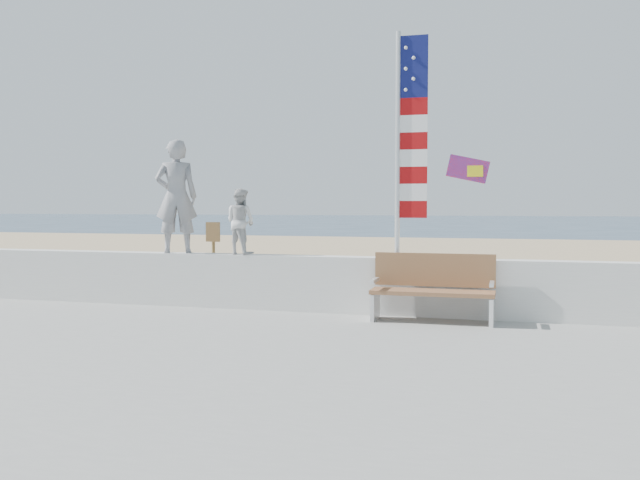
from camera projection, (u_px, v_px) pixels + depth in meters
The scene contains 10 objects.
ground at pixel (270, 346), 9.11m from camera, with size 220.00×220.00×0.00m, color #2A4055.
sand at pixel (387, 276), 17.77m from camera, with size 90.00×40.00×0.08m, color tan.
boardwalk at pixel (94, 434), 5.26m from camera, with size 50.00×12.40×0.10m, color #979792.
seawall at pixel (311, 283), 11.00m from camera, with size 30.00×0.35×0.90m, color silver.
adult at pixel (176, 196), 11.58m from camera, with size 0.71×0.46×1.94m, color gray.
child at pixel (240, 221), 11.28m from camera, with size 0.53×0.42×1.10m, color silver.
bench at pixel (433, 287), 10.02m from camera, with size 1.80×0.57×1.00m.
flag at pixel (406, 135), 10.47m from camera, with size 0.50×0.08×3.50m.
parafoil_kite at pixel (469, 169), 13.52m from camera, with size 0.88×0.30×0.59m.
sign at pixel (213, 250), 14.43m from camera, with size 0.32×0.07×1.46m.
Camera 1 is at (3.09, -8.51, 1.91)m, focal length 38.00 mm.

